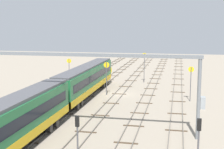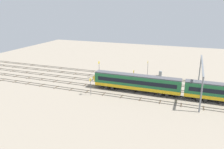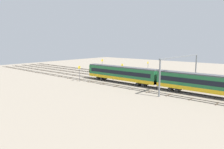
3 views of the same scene
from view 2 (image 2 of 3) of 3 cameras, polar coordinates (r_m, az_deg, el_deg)
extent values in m
plane|color=gray|center=(67.60, 4.95, -2.78)|extent=(153.58, 153.58, 0.00)
cube|color=#59544C|center=(77.00, 7.00, -0.29)|extent=(137.58, 0.07, 0.16)
cube|color=#59544C|center=(75.66, 6.74, -0.59)|extent=(137.58, 0.07, 0.16)
cube|color=#473828|center=(74.90, 25.07, -2.35)|extent=(0.24, 2.40, 0.08)
cube|color=#473828|center=(74.52, 19.82, -1.82)|extent=(0.24, 2.40, 0.08)
cube|color=#473828|center=(74.78, 14.57, -1.28)|extent=(0.24, 2.40, 0.08)
cube|color=#473828|center=(75.67, 9.40, -0.73)|extent=(0.24, 2.40, 0.08)
cube|color=#473828|center=(77.16, 4.39, -0.20)|extent=(0.24, 2.40, 0.08)
cube|color=#473828|center=(79.23, -0.39, 0.31)|extent=(0.24, 2.40, 0.08)
cube|color=#473828|center=(81.82, -4.90, 0.79)|extent=(0.24, 2.40, 0.08)
cube|color=#473828|center=(84.89, -9.11, 1.24)|extent=(0.24, 2.40, 0.08)
cube|color=#473828|center=(88.39, -13.01, 1.64)|extent=(0.24, 2.40, 0.08)
cube|color=#473828|center=(92.27, -16.60, 2.01)|extent=(0.24, 2.40, 0.08)
cube|color=#473828|center=(96.49, -19.88, 2.34)|extent=(0.24, 2.40, 0.08)
cube|color=#473828|center=(101.00, -22.89, 2.63)|extent=(0.24, 2.40, 0.08)
cube|color=#473828|center=(105.77, -25.63, 2.89)|extent=(0.24, 2.40, 0.08)
cube|color=#59544C|center=(72.59, 6.11, -1.34)|extent=(137.58, 0.07, 0.16)
cube|color=#59544C|center=(71.27, 5.82, -1.68)|extent=(137.58, 0.07, 0.16)
cube|color=#473828|center=(70.22, 23.65, -3.41)|extent=(0.24, 2.40, 0.08)
cube|color=#473828|center=(70.00, 19.17, -2.96)|extent=(0.24, 2.40, 0.08)
cube|color=#473828|center=(70.23, 14.69, -2.49)|extent=(0.24, 2.40, 0.08)
cube|color=#473828|center=(70.88, 10.28, -2.01)|extent=(0.24, 2.40, 0.08)
cube|color=#473828|center=(71.94, 5.97, -1.53)|extent=(0.24, 2.40, 0.08)
cube|color=#473828|center=(73.41, 1.81, -1.07)|extent=(0.24, 2.40, 0.08)
cube|color=#473828|center=(75.24, -2.16, -0.61)|extent=(0.24, 2.40, 0.08)
cube|color=#473828|center=(77.43, -5.93, -0.18)|extent=(0.24, 2.40, 0.08)
cube|color=#473828|center=(79.94, -9.48, 0.23)|extent=(0.24, 2.40, 0.08)
cube|color=#473828|center=(82.74, -12.79, 0.61)|extent=(0.24, 2.40, 0.08)
cube|color=#473828|center=(85.80, -15.89, 0.96)|extent=(0.24, 2.40, 0.08)
cube|color=#473828|center=(89.09, -18.76, 1.29)|extent=(0.24, 2.40, 0.08)
cube|color=#473828|center=(92.59, -21.42, 1.58)|extent=(0.24, 2.40, 0.08)
cube|color=#473828|center=(96.29, -23.88, 1.86)|extent=(0.24, 2.40, 0.08)
cube|color=#473828|center=(100.15, -26.16, 2.11)|extent=(0.24, 2.40, 0.08)
cube|color=#59544C|center=(68.23, 5.11, -2.52)|extent=(137.58, 0.07, 0.16)
cube|color=#59544C|center=(66.92, 4.78, -2.91)|extent=(137.58, 0.07, 0.16)
cube|color=#473828|center=(65.59, 21.77, -4.58)|extent=(0.24, 2.40, 0.08)
cube|color=#473828|center=(65.62, 16.06, -3.99)|extent=(0.24, 2.40, 0.08)
cube|color=#473828|center=(66.29, 10.42, -3.38)|extent=(0.24, 2.40, 0.08)
cube|color=#473828|center=(67.59, 4.95, -2.74)|extent=(0.24, 2.40, 0.08)
cube|color=#473828|center=(69.49, -0.26, -2.12)|extent=(0.24, 2.40, 0.08)
cube|color=#473828|center=(71.93, -5.16, -1.51)|extent=(0.24, 2.40, 0.08)
cube|color=#473828|center=(74.87, -9.69, -0.94)|extent=(0.24, 2.40, 0.08)
cube|color=#473828|center=(78.26, -13.86, -0.41)|extent=(0.24, 2.40, 0.08)
cube|color=#473828|center=(82.02, -17.67, 0.07)|extent=(0.24, 2.40, 0.08)
cube|color=#473828|center=(86.12, -21.12, 0.51)|extent=(0.24, 2.40, 0.08)
cube|color=#473828|center=(90.51, -24.25, 0.91)|extent=(0.24, 2.40, 0.08)
cube|color=#59544C|center=(63.92, 3.97, -3.86)|extent=(137.58, 0.07, 0.16)
cube|color=#59544C|center=(62.64, 3.60, -4.30)|extent=(137.58, 0.07, 0.16)
cube|color=#473828|center=(61.51, 25.69, -6.51)|extent=(0.24, 2.40, 0.08)
cube|color=#473828|center=(61.11, 20.75, -6.04)|extent=(0.24, 2.40, 0.08)
cube|color=#473828|center=(61.17, 15.79, -5.53)|extent=(0.24, 2.40, 0.08)
cube|color=#473828|center=(61.69, 10.89, -4.98)|extent=(0.24, 2.40, 0.08)
cube|color=#473828|center=(62.65, 6.11, -4.41)|extent=(0.24, 2.40, 0.08)
cube|color=#473828|center=(64.04, 1.51, -3.83)|extent=(0.24, 2.40, 0.08)
cube|color=#473828|center=(65.82, -2.86, -3.25)|extent=(0.24, 2.40, 0.08)
cube|color=#473828|center=(67.97, -6.97, -2.69)|extent=(0.24, 2.40, 0.08)
cube|color=#473828|center=(70.45, -10.80, -2.16)|extent=(0.24, 2.40, 0.08)
cube|color=#473828|center=(73.23, -14.36, -1.66)|extent=(0.24, 2.40, 0.08)
cube|color=#473828|center=(76.28, -17.65, -1.18)|extent=(0.24, 2.40, 0.08)
cube|color=#473828|center=(79.56, -20.67, -0.75)|extent=(0.24, 2.40, 0.08)
cube|color=#473828|center=(83.05, -23.45, -0.34)|extent=(0.24, 2.40, 0.08)
cube|color=#473828|center=(86.72, -25.99, 0.03)|extent=(0.24, 2.40, 0.08)
cube|color=#59544C|center=(59.69, 2.66, -5.40)|extent=(137.58, 0.07, 0.16)
cube|color=#59544C|center=(58.42, 2.23, -5.90)|extent=(137.58, 0.07, 0.16)
cube|color=#473828|center=(56.82, 22.60, -8.02)|extent=(0.24, 2.40, 0.08)
cube|color=#473828|center=(56.71, 17.43, -7.51)|extent=(0.24, 2.40, 0.08)
cube|color=#473828|center=(57.05, 12.30, -6.94)|extent=(0.24, 2.40, 0.08)
cube|color=#473828|center=(57.85, 7.28, -6.32)|extent=(0.24, 2.40, 0.08)
cube|color=#473828|center=(59.07, 2.45, -5.68)|extent=(0.24, 2.40, 0.08)
cube|color=#473828|center=(60.70, -2.15, -5.04)|extent=(0.24, 2.40, 0.08)
cube|color=#473828|center=(62.70, -6.47, -4.40)|extent=(0.24, 2.40, 0.08)
cube|color=#473828|center=(65.04, -10.50, -3.78)|extent=(0.24, 2.40, 0.08)
cube|color=#473828|center=(67.68, -14.22, -3.20)|extent=(0.24, 2.40, 0.08)
cube|color=#473828|center=(70.59, -17.65, -2.64)|extent=(0.24, 2.40, 0.08)
cube|color=#473828|center=(73.74, -20.79, -2.12)|extent=(0.24, 2.40, 0.08)
cube|color=#473828|center=(77.10, -23.66, -1.65)|extent=(0.24, 2.40, 0.08)
cube|color=#473828|center=(80.64, -26.29, -1.20)|extent=(0.24, 2.40, 0.08)
cube|color=#1E6638|center=(61.65, 6.32, -1.98)|extent=(24.00, 2.90, 3.60)
cube|color=gold|center=(62.10, 6.28, -3.16)|extent=(24.00, 2.94, 0.90)
cube|color=#4C4C51|center=(61.04, 6.38, -0.25)|extent=(24.00, 2.50, 0.30)
cube|color=black|center=(62.86, 6.66, -1.20)|extent=(22.00, 0.04, 1.10)
cube|color=black|center=(60.17, 5.99, -2.02)|extent=(22.00, 0.04, 1.10)
cylinder|color=black|center=(61.09, 14.10, -4.84)|extent=(0.90, 2.70, 0.90)
cylinder|color=black|center=(61.27, 12.42, -4.66)|extent=(0.90, 2.70, 0.90)
cylinder|color=black|center=(64.25, 0.38, -3.20)|extent=(0.90, 2.70, 0.90)
cylinder|color=black|center=(64.85, -1.12, -3.01)|extent=(0.90, 2.70, 0.90)
cylinder|color=black|center=(61.02, 22.96, -5.76)|extent=(0.90, 2.70, 0.90)
cylinder|color=black|center=(60.92, 21.27, -5.59)|extent=(0.90, 2.70, 0.90)
cone|color=gold|center=(65.76, -4.55, -0.87)|extent=(1.60, 3.24, 3.24)
cylinder|color=slate|center=(75.47, 21.78, 1.40)|extent=(0.36, 0.36, 8.15)
cylinder|color=slate|center=(52.92, 22.02, -5.04)|extent=(0.36, 0.36, 8.15)
cube|color=slate|center=(62.98, 22.30, 2.42)|extent=(0.40, 24.24, 0.35)
cylinder|color=#4C4C51|center=(76.85, 9.20, 1.55)|extent=(0.12, 0.12, 5.22)
cylinder|color=yellow|center=(76.30, 9.25, 3.16)|extent=(0.05, 0.84, 0.84)
cube|color=black|center=(76.31, 9.23, 3.17)|extent=(0.02, 0.38, 0.12)
cylinder|color=#4C4C51|center=(64.73, 5.61, -1.18)|extent=(0.12, 0.12, 5.40)
cylinder|color=yellow|center=(64.07, 5.63, 0.77)|extent=(0.05, 0.92, 0.92)
cube|color=black|center=(64.07, 5.60, 0.77)|extent=(0.02, 0.42, 0.12)
cylinder|color=#4C4C51|center=(73.05, -3.33, 1.19)|extent=(0.12, 0.12, 5.84)
cylinder|color=yellow|center=(72.42, -3.39, 3.10)|extent=(0.05, 0.92, 0.92)
cube|color=black|center=(72.43, -3.41, 3.10)|extent=(0.02, 0.42, 0.12)
cylinder|color=#4C4C51|center=(59.35, -5.53, -3.19)|extent=(0.12, 0.12, 4.81)
cylinder|color=yellow|center=(58.70, -5.63, -1.35)|extent=(0.05, 0.89, 0.89)
cube|color=black|center=(58.72, -5.65, -1.35)|extent=(0.02, 0.40, 0.12)
cube|color=gray|center=(78.18, 12.40, 0.28)|extent=(1.00, 0.64, 1.66)
cube|color=#333333|center=(78.17, 12.04, 0.49)|extent=(0.02, 0.45, 0.24)
camera|label=1|loc=(80.12, 46.31, 3.62)|focal=52.15mm
camera|label=3|loc=(27.33, 81.58, -22.39)|focal=32.64mm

